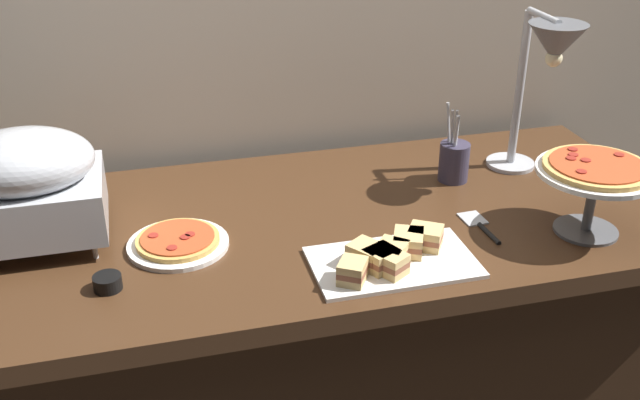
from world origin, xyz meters
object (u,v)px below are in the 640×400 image
object	(u,v)px
heat_lamp	(548,59)
sauce_cup_near	(107,282)
sandwich_platter	(391,256)
pizza_plate_center	(595,176)
utensil_holder	(454,161)
chafing_dish	(26,183)
serving_spatula	(480,226)
pizza_plate_front	(178,242)
sauce_cup_far	(20,195)

from	to	relation	value
heat_lamp	sauce_cup_near	distance (m)	1.23
sandwich_platter	pizza_plate_center	bearing A→B (deg)	2.94
sauce_cup_near	utensil_holder	size ratio (longest dim) A/B	0.28
chafing_dish	serving_spatula	world-z (taller)	chafing_dish
pizza_plate_front	sandwich_platter	world-z (taller)	sandwich_platter
heat_lamp	pizza_plate_front	size ratio (longest dim) A/B	1.92
chafing_dish	sauce_cup_far	distance (m)	0.28
heat_lamp	pizza_plate_center	xyz separation A→B (m)	(-0.01, -0.29, -0.20)
pizza_plate_front	pizza_plate_center	world-z (taller)	pizza_plate_center
heat_lamp	sauce_cup_near	xyz separation A→B (m)	(-1.15, -0.25, -0.34)
chafing_dish	sauce_cup_near	bearing A→B (deg)	-57.03
heat_lamp	sauce_cup_near	size ratio (longest dim) A/B	7.46
sauce_cup_far	utensil_holder	distance (m)	1.18
pizza_plate_center	utensil_holder	distance (m)	0.42
sauce_cup_far	serving_spatula	distance (m)	1.21
chafing_dish	pizza_plate_front	bearing A→B (deg)	-18.27
pizza_plate_center	utensil_holder	size ratio (longest dim) A/B	1.27
pizza_plate_center	sauce_cup_near	distance (m)	1.16
sauce_cup_far	heat_lamp	bearing A→B (deg)	-9.82
chafing_dish	serving_spatula	size ratio (longest dim) A/B	1.99
heat_lamp	utensil_holder	world-z (taller)	heat_lamp
utensil_holder	serving_spatula	bearing A→B (deg)	-99.00
heat_lamp	utensil_holder	distance (m)	0.37
pizza_plate_center	sandwich_platter	size ratio (longest dim) A/B	0.76
sauce_cup_far	utensil_holder	world-z (taller)	utensil_holder
pizza_plate_center	utensil_holder	world-z (taller)	utensil_holder
heat_lamp	pizza_plate_center	world-z (taller)	heat_lamp
sauce_cup_far	serving_spatula	world-z (taller)	sauce_cup_far
chafing_dish	serving_spatula	bearing A→B (deg)	-10.66
pizza_plate_front	sauce_cup_near	xyz separation A→B (m)	(-0.16, -0.14, 0.01)
chafing_dish	sauce_cup_far	xyz separation A→B (m)	(-0.06, 0.24, -0.14)
chafing_dish	sauce_cup_near	distance (m)	0.33
sandwich_platter	chafing_dish	bearing A→B (deg)	158.17
pizza_plate_center	chafing_dish	bearing A→B (deg)	167.53
heat_lamp	sauce_cup_far	distance (m)	1.44
heat_lamp	sandwich_platter	bearing A→B (deg)	-149.20
heat_lamp	utensil_holder	bearing A→B (deg)	160.61
utensil_holder	serving_spatula	size ratio (longest dim) A/B	1.31
chafing_dish	heat_lamp	distance (m)	1.33
serving_spatula	sauce_cup_far	bearing A→B (deg)	158.82
chafing_dish	pizza_plate_front	size ratio (longest dim) A/B	1.41
chafing_dish	sandwich_platter	xyz separation A→B (m)	(0.79, -0.32, -0.13)
sauce_cup_far	chafing_dish	bearing A→B (deg)	-75.60
heat_lamp	serving_spatula	xyz separation A→B (m)	(-0.25, -0.20, -0.35)
sandwich_platter	sauce_cup_near	xyz separation A→B (m)	(-0.63, 0.07, -0.01)
chafing_dish	serving_spatula	xyz separation A→B (m)	(1.07, -0.20, -0.16)
utensil_holder	sauce_cup_near	bearing A→B (deg)	-161.31
serving_spatula	pizza_plate_center	bearing A→B (deg)	-20.15
pizza_plate_front	sauce_cup_far	distance (m)	0.52
pizza_plate_center	sauce_cup_near	world-z (taller)	pizza_plate_center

